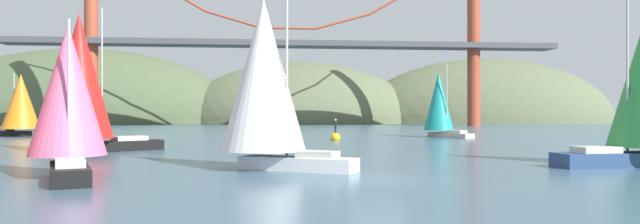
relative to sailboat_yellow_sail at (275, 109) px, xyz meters
The scene contains 12 objects.
ground_plane 52.40m from the sailboat_yellow_sail, 85.80° to the right, with size 360.00×360.00×0.00m, color #426075.
headland_right 104.66m from the sailboat_yellow_sail, 52.39° to the left, with size 77.37×44.00×37.82m, color #5B6647.
headland_center 83.41m from the sailboat_yellow_sail, 83.92° to the left, with size 69.00×44.00×34.66m, color #5B6647.
headland_left 97.46m from the sailboat_yellow_sail, 121.69° to the left, with size 87.10×44.00×41.20m, color #4C5B3D.
suspension_bridge 45.75m from the sailboat_yellow_sail, 84.89° to the left, with size 118.02×6.00×41.28m.
sailboat_yellow_sail is the anchor object (origin of this frame).
sailboat_white_mainsail 46.71m from the sailboat_yellow_sail, 91.75° to the right, with size 8.27×6.49×9.60m.
sailboat_orange_sail 32.93m from the sailboat_yellow_sail, behind, with size 7.85×6.51×8.23m.
sailboat_red_spinnaker 36.33m from the sailboat_yellow_sail, 115.50° to the right, with size 9.47×8.46×11.46m.
sailboat_pink_spinnaker 50.89m from the sailboat_yellow_sail, 102.39° to the right, with size 4.71×7.08×7.50m.
sailboat_teal_sail 22.39m from the sailboat_yellow_sail, 23.74° to the right, with size 5.65×7.45×9.18m.
channel_buoy 17.27m from the sailboat_yellow_sail, 67.71° to the right, with size 1.10×1.10×2.64m.
Camera 1 is at (-5.33, -25.78, 3.16)m, focal length 31.61 mm.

